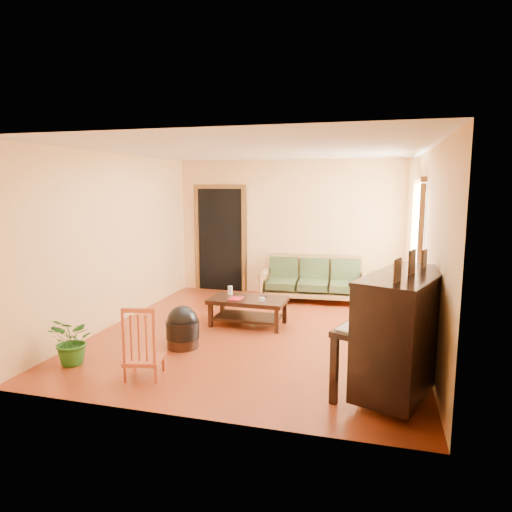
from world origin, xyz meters
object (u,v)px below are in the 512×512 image
(red_chair, at_px, (144,341))
(potted_plant, at_px, (73,341))
(ceramic_crock, at_px, (395,295))
(armchair, at_px, (394,306))
(footstool, at_px, (183,332))
(coffee_table, at_px, (248,312))
(piano, at_px, (403,335))
(sofa, at_px, (313,279))

(red_chair, relative_size, potted_plant, 1.41)
(ceramic_crock, bearing_deg, potted_plant, -133.48)
(armchair, distance_m, footstool, 3.06)
(red_chair, bearing_deg, potted_plant, 162.23)
(coffee_table, height_order, piano, piano)
(footstool, distance_m, red_chair, 1.00)
(red_chair, xyz_separation_m, potted_plant, (-0.99, 0.10, -0.12))
(armchair, bearing_deg, red_chair, -152.57)
(ceramic_crock, bearing_deg, footstool, -131.69)
(coffee_table, distance_m, ceramic_crock, 2.96)
(sofa, distance_m, piano, 3.78)
(ceramic_crock, bearing_deg, sofa, -169.64)
(piano, xyz_separation_m, red_chair, (-2.75, -0.33, -0.21))
(ceramic_crock, bearing_deg, red_chair, -124.34)
(sofa, xyz_separation_m, armchair, (1.39, -1.43, -0.03))
(coffee_table, xyz_separation_m, piano, (2.16, -1.81, 0.42))
(sofa, xyz_separation_m, potted_plant, (-2.33, -3.73, -0.12))
(sofa, distance_m, armchair, 2.00)
(sofa, distance_m, red_chair, 4.06)
(piano, relative_size, potted_plant, 2.42)
(red_chair, bearing_deg, armchair, 29.38)
(ceramic_crock, xyz_separation_m, potted_plant, (-3.79, -4.00, 0.15))
(red_chair, distance_m, ceramic_crock, 4.97)
(piano, xyz_separation_m, ceramic_crock, (0.05, 3.77, -0.49))
(armchair, height_order, piano, piano)
(red_chair, bearing_deg, piano, -5.15)
(footstool, relative_size, red_chair, 0.53)
(piano, bearing_deg, footstool, -173.55)
(sofa, bearing_deg, ceramic_crock, 6.44)
(sofa, bearing_deg, red_chair, -113.16)
(piano, xyz_separation_m, footstool, (-2.73, 0.65, -0.42))
(armchair, relative_size, ceramic_crock, 2.70)
(ceramic_crock, bearing_deg, coffee_table, -138.40)
(potted_plant, bearing_deg, sofa, 58.02)
(sofa, relative_size, potted_plant, 3.26)
(sofa, height_order, red_chair, red_chair)
(red_chair, bearing_deg, footstool, 76.75)
(sofa, relative_size, piano, 1.35)
(piano, height_order, red_chair, piano)
(sofa, relative_size, armchair, 2.54)
(armchair, bearing_deg, piano, -103.27)
(red_chair, xyz_separation_m, ceramic_crock, (2.80, 4.10, -0.28))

